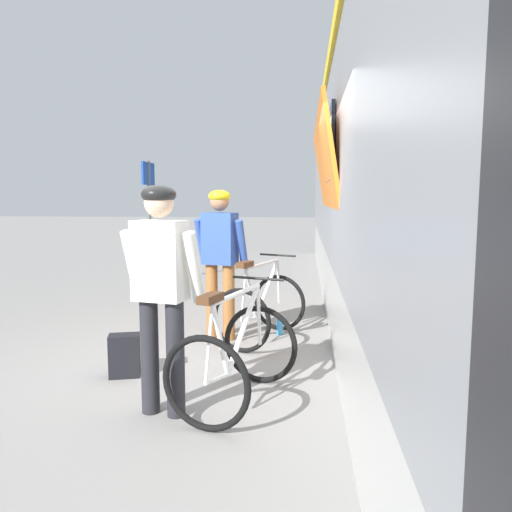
{
  "coord_description": "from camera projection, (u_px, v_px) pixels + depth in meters",
  "views": [
    {
      "loc": [
        0.91,
        -4.59,
        1.66
      ],
      "look_at": [
        0.39,
        0.59,
        1.05
      ],
      "focal_mm": 34.35,
      "sensor_mm": 36.0,
      "label": 1
    }
  ],
  "objects": [
    {
      "name": "train_car",
      "position": [
        452.0,
        174.0,
        6.03
      ],
      "size": [
        3.18,
        17.3,
        3.88
      ],
      "color": "gray",
      "rests_on": "ground"
    },
    {
      "name": "bicycle_far_silver",
      "position": [
        261.0,
        307.0,
        5.72
      ],
      "size": [
        1.04,
        1.25,
        0.99
      ],
      "color": "black",
      "rests_on": "ground"
    },
    {
      "name": "ground_plane",
      "position": [
        211.0,
        368.0,
        4.82
      ],
      "size": [
        80.0,
        80.0,
        0.0
      ],
      "primitive_type": "plane",
      "color": "gray"
    },
    {
      "name": "cyclist_far_in_blue",
      "position": [
        220.0,
        251.0,
        5.73
      ],
      "size": [
        0.66,
        0.41,
        1.76
      ],
      "color": "#935B2D",
      "rests_on": "ground"
    },
    {
      "name": "platform_sign_post",
      "position": [
        149.0,
        201.0,
        9.64
      ],
      "size": [
        0.08,
        0.7,
        2.4
      ],
      "color": "#595B60",
      "rests_on": "ground"
    },
    {
      "name": "cyclist_near_in_white",
      "position": [
        161.0,
        280.0,
        3.68
      ],
      "size": [
        0.65,
        0.39,
        1.76
      ],
      "color": "#232328",
      "rests_on": "ground"
    },
    {
      "name": "backpack_on_platform",
      "position": [
        124.0,
        355.0,
        4.58
      ],
      "size": [
        0.32,
        0.25,
        0.4
      ],
      "primitive_type": "cube",
      "rotation": [
        0.0,
        0.0,
        0.27
      ],
      "color": "black",
      "rests_on": "ground"
    },
    {
      "name": "water_bottle_near_the_bikes",
      "position": [
        280.0,
        325.0,
        6.01
      ],
      "size": [
        0.08,
        0.08,
        0.24
      ],
      "primitive_type": "cylinder",
      "color": "#338CCC",
      "rests_on": "ground"
    },
    {
      "name": "bicycle_near_white",
      "position": [
        235.0,
        356.0,
        3.93
      ],
      "size": [
        0.99,
        1.23,
        0.99
      ],
      "color": "black",
      "rests_on": "ground"
    }
  ]
}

